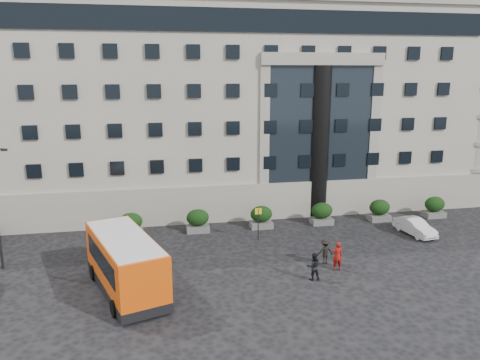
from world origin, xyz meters
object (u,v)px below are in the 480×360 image
Objects in this scene: hedge_c at (261,217)px; bus_stop_sign at (258,218)px; white_taxi at (415,227)px; pedestrian_c at (325,251)px; red_truck at (37,192)px; parked_car_d at (34,204)px; hedge_a at (131,224)px; pedestrian_a at (337,256)px; pedestrian_b at (313,266)px; hedge_f at (434,207)px; hedge_b at (198,221)px; hedge_d at (322,213)px; minibus at (125,262)px; hedge_e at (379,210)px.

hedge_c is 0.73× the size of bus_stop_sign.
white_taxi is 9.90m from pedestrian_c.
parked_car_d is (-0.05, -1.30, -0.80)m from red_truck.
hedge_a is at bearing -33.66° from pedestrian_c.
hedge_c is 0.31× the size of red_truck.
pedestrian_a is 2.28m from pedestrian_b.
parked_car_d is at bearing 149.82° from white_taxi.
white_taxi is 2.21× the size of pedestrian_b.
parked_car_d is at bearing 157.05° from hedge_c.
hedge_b is at bearing 180.00° from hedge_f.
hedge_a is 1.00× the size of hedge_d.
hedge_f is at bearing -142.54° from pedestrian_b.
pedestrian_a reaches higher than hedge_d.
hedge_b is 1.00× the size of hedge_f.
hedge_a is at bearing 180.00° from hedge_f.
hedge_a and hedge_f have the same top height.
pedestrian_c is at bearing -72.69° from hedge_c.
pedestrian_b is at bearing -84.93° from hedge_c.
minibus reaches higher than pedestrian_a.
hedge_b is at bearing -47.36° from pedestrian_a.
pedestrian_b is (-2.00, -1.10, -0.08)m from pedestrian_a.
minibus is 4.85× the size of pedestrian_b.
hedge_f is at bearing 9.63° from bus_stop_sign.
hedge_c is 21.03m from parked_car_d.
hedge_f is 17.85m from pedestrian_b.
bus_stop_sign is 0.65× the size of white_taxi.
hedge_d is 1.05× the size of pedestrian_c.
pedestrian_a reaches higher than parked_car_d.
minibus is at bearing -55.64° from red_truck.
hedge_e is (10.40, 0.00, 0.00)m from hedge_c.
red_truck is (-34.92, 9.50, 0.60)m from hedge_f.
pedestrian_b is (-9.50, -10.12, -0.06)m from hedge_e.
hedge_b is 0.22× the size of minibus.
pedestrian_c is (1.58, 2.18, 0.00)m from pedestrian_b.
hedge_f is (10.40, 0.00, 0.00)m from hedge_d.
pedestrian_a is at bearing -15.92° from minibus.
red_truck reaches higher than pedestrian_a.
hedge_e is 0.35× the size of parked_car_d.
pedestrian_b is 1.00× the size of pedestrian_c.
pedestrian_b is (0.90, -10.12, -0.06)m from hedge_c.
hedge_e is at bearing 6.51° from minibus.
pedestrian_c is (-7.92, -7.94, -0.06)m from hedge_e.
hedge_c is (10.40, 0.00, 0.00)m from hedge_a.
hedge_a is at bearing 180.00° from hedge_e.
hedge_e is 1.00× the size of hedge_f.
pedestrian_b is at bearing 52.12° from pedestrian_c.
pedestrian_b is (1.80, -7.32, -0.86)m from bus_stop_sign.
hedge_c is 3.05m from bus_stop_sign.
pedestrian_b is at bearing -145.45° from hedge_f.
white_taxi is (30.84, -12.02, -0.10)m from parked_car_d.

